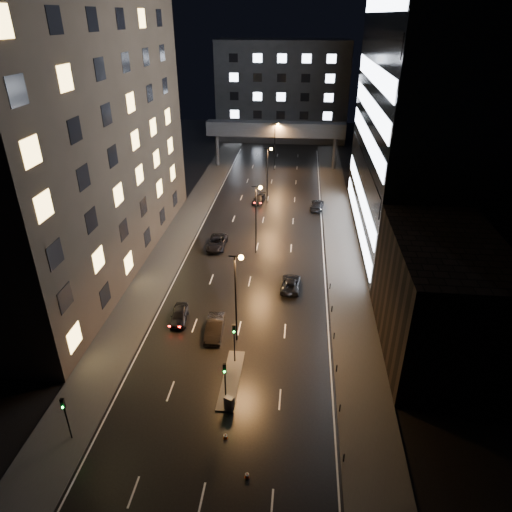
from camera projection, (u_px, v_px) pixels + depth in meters
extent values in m
plane|color=black|center=(263.00, 220.00, 76.31)|extent=(160.00, 160.00, 0.00)
cube|color=#383533|center=(183.00, 229.00, 73.00)|extent=(5.00, 110.00, 0.15)
cube|color=#383533|center=(340.00, 235.00, 70.76)|extent=(5.00, 110.00, 0.15)
cube|color=#2D2319|center=(67.00, 112.00, 54.89)|extent=(15.00, 48.00, 40.00)
cube|color=black|center=(440.00, 297.00, 44.46)|extent=(10.00, 18.00, 12.00)
cube|color=black|center=(451.00, 83.00, 60.03)|extent=(20.00, 36.00, 45.00)
cube|color=#333335|center=(282.00, 91.00, 121.45)|extent=(34.00, 14.00, 25.00)
cube|color=#333335|center=(276.00, 129.00, 98.70)|extent=(30.00, 3.00, 3.00)
cylinder|color=#333335|center=(217.00, 150.00, 102.21)|extent=(0.80, 0.80, 7.00)
cylinder|color=#333335|center=(334.00, 153.00, 99.88)|extent=(0.80, 0.80, 7.00)
cube|color=#383533|center=(231.00, 379.00, 42.84)|extent=(1.60, 8.00, 0.15)
cylinder|color=black|center=(235.00, 347.00, 44.19)|extent=(0.12, 0.12, 3.50)
cube|color=black|center=(234.00, 329.00, 43.16)|extent=(0.28, 0.22, 0.90)
sphere|color=#0CFF33|center=(234.00, 332.00, 43.16)|extent=(0.18, 0.18, 0.18)
cylinder|color=black|center=(225.00, 388.00, 39.35)|extent=(0.12, 0.12, 3.50)
cube|color=black|center=(225.00, 368.00, 38.32)|extent=(0.28, 0.22, 0.90)
sphere|color=#0CFF33|center=(224.00, 372.00, 38.33)|extent=(0.18, 0.18, 0.18)
cylinder|color=black|center=(68.00, 424.00, 36.08)|extent=(0.12, 0.12, 3.50)
cube|color=black|center=(63.00, 403.00, 35.05)|extent=(0.28, 0.22, 0.90)
sphere|color=#0CFF33|center=(63.00, 407.00, 35.06)|extent=(0.18, 0.18, 0.18)
cylinder|color=black|center=(344.00, 459.00, 34.75)|extent=(0.12, 0.12, 0.90)
cylinder|color=black|center=(340.00, 409.00, 39.15)|extent=(0.12, 0.12, 0.90)
cylinder|color=black|center=(337.00, 369.00, 43.54)|extent=(0.12, 0.12, 0.90)
cylinder|color=black|center=(334.00, 336.00, 47.94)|extent=(0.12, 0.12, 0.90)
cylinder|color=black|center=(332.00, 309.00, 52.33)|extent=(0.12, 0.12, 0.90)
cylinder|color=black|center=(330.00, 287.00, 56.73)|extent=(0.12, 0.12, 0.90)
cylinder|color=black|center=(236.00, 300.00, 45.84)|extent=(0.18, 0.18, 10.00)
cylinder|color=black|center=(235.00, 256.00, 43.50)|extent=(1.20, 0.12, 0.12)
sphere|color=#FF9E38|center=(241.00, 257.00, 43.49)|extent=(0.50, 0.50, 0.50)
cylinder|color=black|center=(256.00, 221.00, 63.42)|extent=(0.18, 0.18, 10.00)
cylinder|color=black|center=(256.00, 187.00, 61.08)|extent=(1.20, 0.12, 0.12)
sphere|color=#FF9E38|center=(260.00, 188.00, 61.07)|extent=(0.50, 0.50, 0.50)
cylinder|color=black|center=(267.00, 176.00, 81.00)|extent=(0.18, 0.18, 10.00)
cylinder|color=black|center=(268.00, 148.00, 78.66)|extent=(1.20, 0.12, 0.12)
sphere|color=#FF9E38|center=(271.00, 149.00, 78.65)|extent=(0.50, 0.50, 0.50)
cylinder|color=black|center=(275.00, 147.00, 98.58)|extent=(0.18, 0.18, 10.00)
cylinder|color=black|center=(275.00, 124.00, 96.24)|extent=(1.20, 0.12, 0.12)
sphere|color=#FF9E38|center=(278.00, 124.00, 96.24)|extent=(0.50, 0.50, 0.50)
imported|color=black|center=(179.00, 315.00, 50.86)|extent=(2.23, 4.52, 1.48)
imported|color=black|center=(215.00, 328.00, 48.68)|extent=(2.05, 5.11, 1.65)
imported|color=black|center=(217.00, 243.00, 66.99)|extent=(2.63, 5.58, 1.54)
imported|color=black|center=(259.00, 199.00, 83.10)|extent=(2.44, 4.73, 1.31)
imported|color=black|center=(291.00, 283.00, 56.93)|extent=(2.52, 5.08, 1.38)
imported|color=black|center=(317.00, 205.00, 80.34)|extent=(2.79, 5.49, 1.53)
cube|color=#47484A|center=(229.00, 403.00, 39.20)|extent=(0.92, 0.79, 1.36)
cone|color=#FF600D|center=(225.00, 436.00, 36.89)|extent=(0.40, 0.40, 0.46)
cone|color=#FD420D|center=(247.00, 475.00, 33.73)|extent=(0.39, 0.39, 0.51)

